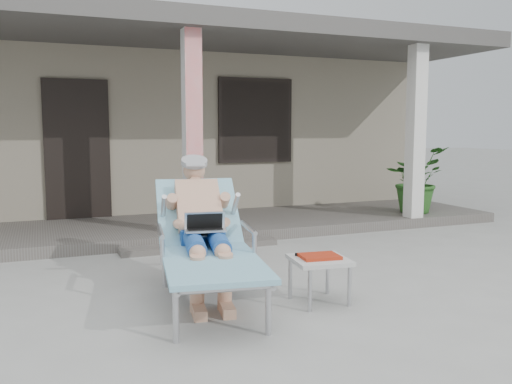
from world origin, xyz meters
name	(u,v)px	position (x,y,z in m)	size (l,w,h in m)	color
ground	(254,289)	(0.00, 0.00, 0.00)	(60.00, 60.00, 0.00)	#9E9E99
house	(136,121)	(0.00, 6.50, 1.67)	(10.40, 5.40, 3.30)	gray
porch_deck	(178,228)	(0.00, 3.00, 0.07)	(10.00, 2.00, 0.15)	#605B56
porch_overhang	(176,36)	(0.00, 2.95, 2.79)	(10.00, 2.30, 2.85)	silver
porch_step	(200,246)	(0.00, 1.85, 0.04)	(2.00, 0.30, 0.07)	#605B56
lounger	(204,206)	(-0.50, -0.05, 0.83)	(1.08, 2.13, 1.34)	#B7B7BC
side_table	(319,262)	(0.38, -0.58, 0.36)	(0.53, 0.53, 0.43)	#B8B8B3
potted_palm	(416,180)	(3.85, 2.55, 0.69)	(0.96, 0.84, 1.07)	#26591E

